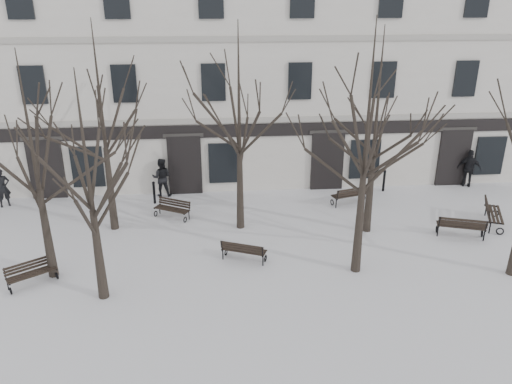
{
  "coord_description": "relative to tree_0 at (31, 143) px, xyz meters",
  "views": [
    {
      "loc": [
        -2.09,
        -15.16,
        9.17
      ],
      "look_at": [
        -0.48,
        3.0,
        1.91
      ],
      "focal_mm": 35.0,
      "sensor_mm": 36.0,
      "label": 1
    }
  ],
  "objects": [
    {
      "name": "tree_6",
      "position": [
        11.93,
        2.51,
        0.29
      ],
      "size": [
        5.71,
        5.71,
        8.16
      ],
      "color": "black",
      "rests_on": "ground"
    },
    {
      "name": "building",
      "position": [
        7.8,
        12.43,
        0.7
      ],
      "size": [
        40.4,
        10.2,
        11.4
      ],
      "color": "silver",
      "rests_on": "ground"
    },
    {
      "name": "bollard_b",
      "position": [
        14.08,
        6.8,
        -4.22
      ],
      "size": [
        0.14,
        0.14,
        1.11
      ],
      "color": "black",
      "rests_on": "ground"
    },
    {
      "name": "bench_1",
      "position": [
        6.68,
        0.42,
        -4.37
      ],
      "size": [
        1.71,
        1.16,
        0.82
      ],
      "rotation": [
        0.0,
        0.0,
        2.75
      ],
      "color": "black",
      "rests_on": "ground"
    },
    {
      "name": "bench_5",
      "position": [
        17.37,
        2.61,
        -4.28
      ],
      "size": [
        1.43,
        2.06,
        0.99
      ],
      "rotation": [
        0.0,
        0.0,
        1.16
      ],
      "color": "black",
      "rests_on": "ground"
    },
    {
      "name": "pedestrian_a",
      "position": [
        -3.98,
        6.51,
        -4.81
      ],
      "size": [
        0.79,
        0.72,
        1.81
      ],
      "primitive_type": "imported",
      "rotation": [
        0.0,
        0.0,
        0.56
      ],
      "color": "black",
      "rests_on": "ground"
    },
    {
      "name": "tree_0",
      "position": [
        0.0,
        0.0,
        0.0
      ],
      "size": [
        5.39,
        5.39,
        7.7
      ],
      "color": "black",
      "rests_on": "ground"
    },
    {
      "name": "bench_2",
      "position": [
        15.51,
        1.57,
        -4.31
      ],
      "size": [
        1.94,
        1.22,
        0.93
      ],
      "rotation": [
        0.0,
        0.0,
        2.81
      ],
      "color": "black",
      "rests_on": "ground"
    },
    {
      "name": "tree_4",
      "position": [
        1.47,
        3.65,
        0.42
      ],
      "size": [
        5.86,
        5.86,
        8.38
      ],
      "color": "black",
      "rests_on": "ground"
    },
    {
      "name": "tree_2",
      "position": [
        10.61,
        -0.59,
        0.56
      ],
      "size": [
        6.02,
        6.02,
        8.6
      ],
      "color": "black",
      "rests_on": "ground"
    },
    {
      "name": "bench_4",
      "position": [
        12.02,
        5.28,
        -4.32
      ],
      "size": [
        1.91,
        1.15,
        0.91
      ],
      "rotation": [
        0.0,
        0.0,
        3.43
      ],
      "color": "black",
      "rests_on": "ground"
    },
    {
      "name": "bollard_a",
      "position": [
        2.88,
        6.23,
        -4.23
      ],
      "size": [
        0.14,
        0.14,
        1.09
      ],
      "color": "black",
      "rests_on": "ground"
    },
    {
      "name": "pedestrian_b",
      "position": [
        3.17,
        7.17,
        -4.81
      ],
      "size": [
        0.95,
        0.75,
        1.89
      ],
      "primitive_type": "imported",
      "rotation": [
        0.0,
        0.0,
        3.1
      ],
      "color": "black",
      "rests_on": "ground"
    },
    {
      "name": "bench_3",
      "position": [
        3.83,
        4.55,
        -4.37
      ],
      "size": [
        1.66,
        1.28,
        0.81
      ],
      "rotation": [
        0.0,
        0.0,
        -0.51
      ],
      "color": "black",
      "rests_on": "ground"
    },
    {
      "name": "bench_0",
      "position": [
        -0.56,
        -0.49,
        -4.38
      ],
      "size": [
        1.61,
        1.34,
        0.8
      ],
      "rotation": [
        0.0,
        0.0,
        0.59
      ],
      "color": "black",
      "rests_on": "ground"
    },
    {
      "name": "tree_5",
      "position": [
        6.74,
        3.3,
        0.39
      ],
      "size": [
        5.82,
        5.82,
        8.32
      ],
      "color": "black",
      "rests_on": "ground"
    },
    {
      "name": "tree_1",
      "position": [
        2.0,
        -1.51,
        -0.24
      ],
      "size": [
        5.12,
        5.12,
        7.32
      ],
      "color": "black",
      "rests_on": "ground"
    },
    {
      "name": "pedestrian_c",
      "position": [
        18.54,
        7.08,
        -4.81
      ],
      "size": [
        1.22,
        0.9,
        1.92
      ],
      "primitive_type": "imported",
      "rotation": [
        0.0,
        0.0,
        2.71
      ],
      "color": "black",
      "rests_on": "ground"
    },
    {
      "name": "ground",
      "position": [
        7.8,
        -0.53,
        -4.81
      ],
      "size": [
        100.0,
        100.0,
        0.0
      ],
      "primitive_type": "plane",
      "color": "silver",
      "rests_on": "ground"
    }
  ]
}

